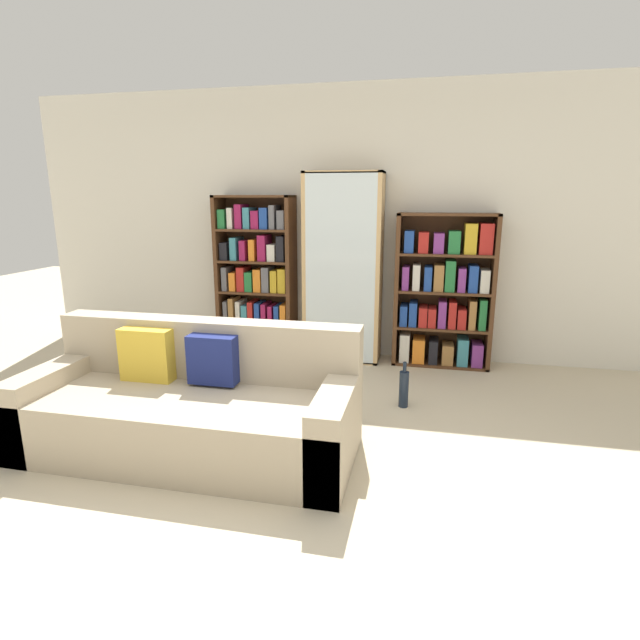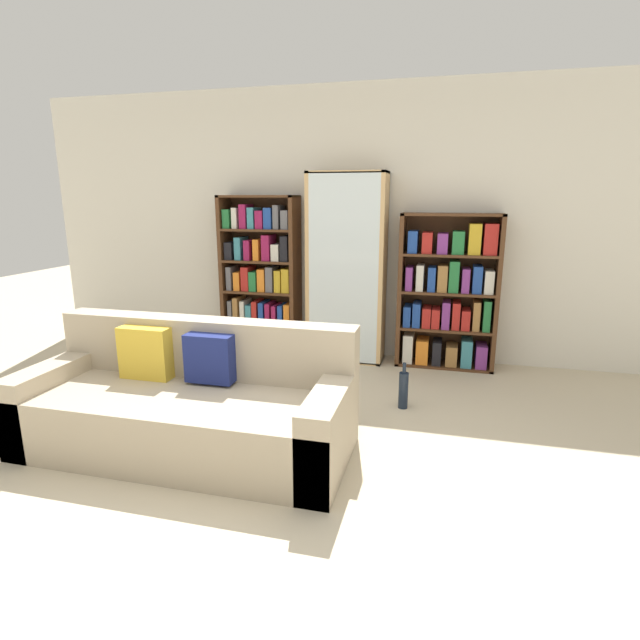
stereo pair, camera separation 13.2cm
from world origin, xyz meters
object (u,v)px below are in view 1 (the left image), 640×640
(bookshelf_left, at_px, (257,278))
(bookshelf_right, at_px, (445,294))
(wine_bottle, at_px, (404,388))
(couch, at_px, (192,408))
(display_cabinet, at_px, (343,270))

(bookshelf_left, xyz_separation_m, bookshelf_right, (1.92, 0.00, -0.10))
(bookshelf_right, bearing_deg, wine_bottle, -105.11)
(couch, height_order, bookshelf_left, bookshelf_left)
(bookshelf_right, xyz_separation_m, wine_bottle, (-0.31, -1.15, -0.56))
(display_cabinet, bearing_deg, couch, -106.73)
(wine_bottle, bearing_deg, bookshelf_left, 144.53)
(couch, height_order, wine_bottle, couch)
(bookshelf_left, height_order, bookshelf_right, bookshelf_left)
(bookshelf_left, distance_m, display_cabinet, 0.93)
(couch, xyz_separation_m, wine_bottle, (1.33, 0.98, -0.13))
(couch, relative_size, wine_bottle, 5.72)
(display_cabinet, distance_m, bookshelf_right, 1.02)
(bookshelf_left, height_order, display_cabinet, display_cabinet)
(display_cabinet, bearing_deg, bookshelf_right, 0.91)
(bookshelf_right, height_order, wine_bottle, bookshelf_right)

